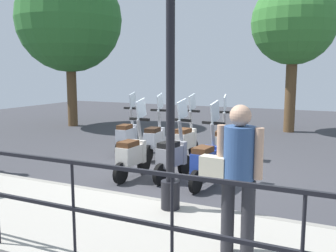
{
  "coord_description": "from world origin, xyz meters",
  "views": [
    {
      "loc": [
        -6.99,
        -2.87,
        2.07
      ],
      "look_at": [
        0.2,
        0.5,
        0.9
      ],
      "focal_mm": 40.0,
      "sensor_mm": 36.0,
      "label": 1
    }
  ],
  "objects_px": {
    "tree_large": "(69,20)",
    "scooter_near_1": "(173,155)",
    "lamp_post_near": "(170,74)",
    "scooter_near_2": "(132,154)",
    "scooter_far_3": "(127,135)",
    "scooter_far_0": "(223,142)",
    "scooter_far_1": "(186,140)",
    "tree_distant": "(294,24)",
    "scooter_far_2": "(155,138)",
    "pedestrian_with_bag": "(237,169)",
    "scooter_near_0": "(206,161)"
  },
  "relations": [
    {
      "from": "lamp_post_near",
      "to": "tree_distant",
      "type": "height_order",
      "value": "tree_distant"
    },
    {
      "from": "tree_distant",
      "to": "scooter_near_2",
      "type": "bearing_deg",
      "value": 164.34
    },
    {
      "from": "scooter_far_0",
      "to": "scooter_far_3",
      "type": "distance_m",
      "value": 2.43
    },
    {
      "from": "pedestrian_with_bag",
      "to": "tree_distant",
      "type": "bearing_deg",
      "value": 9.25
    },
    {
      "from": "scooter_far_3",
      "to": "pedestrian_with_bag",
      "type": "bearing_deg",
      "value": -142.08
    },
    {
      "from": "scooter_near_1",
      "to": "scooter_far_0",
      "type": "xyz_separation_m",
      "value": [
        1.71,
        -0.46,
        0.0
      ]
    },
    {
      "from": "pedestrian_with_bag",
      "to": "scooter_far_1",
      "type": "distance_m",
      "value": 4.91
    },
    {
      "from": "tree_distant",
      "to": "scooter_near_1",
      "type": "xyz_separation_m",
      "value": [
        -6.9,
        1.25,
        -3.13
      ]
    },
    {
      "from": "scooter_near_2",
      "to": "scooter_far_3",
      "type": "relative_size",
      "value": 1.0
    },
    {
      "from": "scooter_near_2",
      "to": "scooter_far_1",
      "type": "bearing_deg",
      "value": -8.12
    },
    {
      "from": "tree_large",
      "to": "scooter_near_2",
      "type": "relative_size",
      "value": 3.8
    },
    {
      "from": "tree_distant",
      "to": "scooter_near_0",
      "type": "bearing_deg",
      "value": 175.77
    },
    {
      "from": "pedestrian_with_bag",
      "to": "scooter_far_1",
      "type": "bearing_deg",
      "value": 33.72
    },
    {
      "from": "tree_distant",
      "to": "scooter_near_2",
      "type": "height_order",
      "value": "tree_distant"
    },
    {
      "from": "tree_large",
      "to": "scooter_far_1",
      "type": "height_order",
      "value": "tree_large"
    },
    {
      "from": "scooter_far_0",
      "to": "lamp_post_near",
      "type": "bearing_deg",
      "value": 174.53
    },
    {
      "from": "scooter_near_2",
      "to": "scooter_far_1",
      "type": "relative_size",
      "value": 1.0
    },
    {
      "from": "scooter_far_0",
      "to": "scooter_far_3",
      "type": "xyz_separation_m",
      "value": [
        -0.12,
        2.43,
        0.0
      ]
    },
    {
      "from": "tree_large",
      "to": "scooter_near_1",
      "type": "height_order",
      "value": "tree_large"
    },
    {
      "from": "tree_large",
      "to": "scooter_far_2",
      "type": "bearing_deg",
      "value": -123.22
    },
    {
      "from": "pedestrian_with_bag",
      "to": "scooter_far_3",
      "type": "distance_m",
      "value": 5.79
    },
    {
      "from": "tree_large",
      "to": "scooter_near_2",
      "type": "bearing_deg",
      "value": -132.29
    },
    {
      "from": "scooter_near_2",
      "to": "tree_large",
      "type": "bearing_deg",
      "value": 50.28
    },
    {
      "from": "scooter_far_0",
      "to": "tree_large",
      "type": "bearing_deg",
      "value": 54.76
    },
    {
      "from": "tree_large",
      "to": "scooter_far_0",
      "type": "bearing_deg",
      "value": -114.95
    },
    {
      "from": "scooter_near_0",
      "to": "scooter_far_3",
      "type": "relative_size",
      "value": 1.0
    },
    {
      "from": "scooter_near_2",
      "to": "scooter_far_3",
      "type": "height_order",
      "value": "same"
    },
    {
      "from": "scooter_far_1",
      "to": "scooter_far_3",
      "type": "relative_size",
      "value": 1.0
    },
    {
      "from": "scooter_far_0",
      "to": "scooter_far_3",
      "type": "relative_size",
      "value": 1.0
    },
    {
      "from": "scooter_near_2",
      "to": "scooter_far_2",
      "type": "xyz_separation_m",
      "value": [
        1.68,
        0.37,
        0.0
      ]
    },
    {
      "from": "lamp_post_near",
      "to": "scooter_far_2",
      "type": "relative_size",
      "value": 2.77
    },
    {
      "from": "tree_large",
      "to": "scooter_near_0",
      "type": "bearing_deg",
      "value": -125.35
    },
    {
      "from": "tree_large",
      "to": "scooter_near_1",
      "type": "bearing_deg",
      "value": -127.44
    },
    {
      "from": "scooter_near_1",
      "to": "scooter_far_1",
      "type": "height_order",
      "value": "same"
    },
    {
      "from": "tree_large",
      "to": "tree_distant",
      "type": "height_order",
      "value": "tree_large"
    },
    {
      "from": "tree_large",
      "to": "scooter_far_3",
      "type": "relative_size",
      "value": 3.8
    },
    {
      "from": "scooter_near_1",
      "to": "scooter_far_0",
      "type": "height_order",
      "value": "same"
    },
    {
      "from": "pedestrian_with_bag",
      "to": "scooter_far_1",
      "type": "relative_size",
      "value": 1.03
    },
    {
      "from": "tree_distant",
      "to": "scooter_near_1",
      "type": "bearing_deg",
      "value": 169.74
    },
    {
      "from": "tree_large",
      "to": "scooter_far_1",
      "type": "relative_size",
      "value": 3.8
    },
    {
      "from": "scooter_far_2",
      "to": "scooter_far_3",
      "type": "height_order",
      "value": "same"
    },
    {
      "from": "scooter_near_1",
      "to": "pedestrian_with_bag",
      "type": "bearing_deg",
      "value": -134.81
    },
    {
      "from": "tree_distant",
      "to": "scooter_far_1",
      "type": "xyz_separation_m",
      "value": [
        -5.28,
        1.65,
        -3.13
      ]
    },
    {
      "from": "lamp_post_near",
      "to": "tree_large",
      "type": "distance_m",
      "value": 9.94
    },
    {
      "from": "scooter_near_2",
      "to": "scooter_far_1",
      "type": "distance_m",
      "value": 1.89
    },
    {
      "from": "lamp_post_near",
      "to": "scooter_far_2",
      "type": "distance_m",
      "value": 4.01
    },
    {
      "from": "tree_large",
      "to": "scooter_far_2",
      "type": "height_order",
      "value": "tree_large"
    },
    {
      "from": "scooter_near_1",
      "to": "scooter_near_2",
      "type": "bearing_deg",
      "value": 116.82
    },
    {
      "from": "scooter_near_2",
      "to": "scooter_far_1",
      "type": "height_order",
      "value": "same"
    },
    {
      "from": "scooter_far_3",
      "to": "lamp_post_near",
      "type": "bearing_deg",
      "value": -145.36
    }
  ]
}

